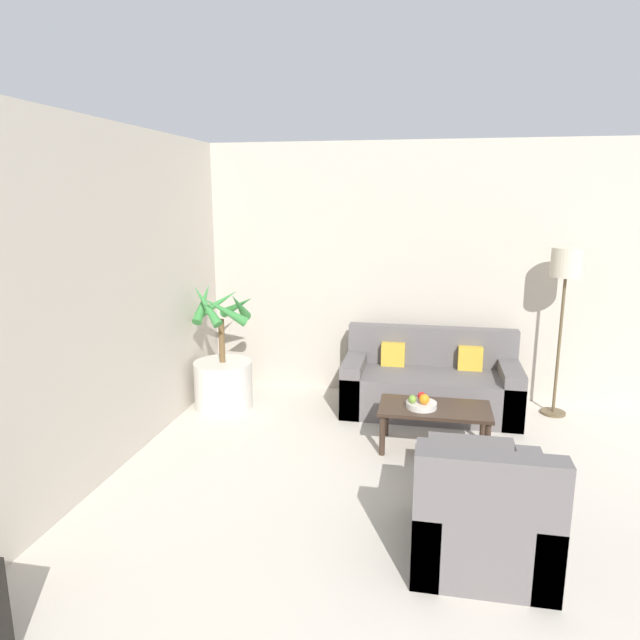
% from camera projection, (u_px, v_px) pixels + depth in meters
% --- Properties ---
extents(wall_back, '(7.69, 0.06, 2.70)m').
position_uv_depth(wall_back, '(493.00, 274.00, 5.92)').
color(wall_back, '#BCB2A3').
rests_on(wall_back, ground_plane).
extents(potted_palm, '(0.68, 0.70, 1.30)m').
position_uv_depth(potted_palm, '(223.00, 373.00, 5.85)').
color(potted_palm, beige).
rests_on(potted_palm, ground_plane).
extents(sofa_loveseat, '(1.72, 0.78, 0.82)m').
position_uv_depth(sofa_loveseat, '(430.00, 385.00, 5.75)').
color(sofa_loveseat, '#605B5B').
rests_on(sofa_loveseat, ground_plane).
extents(floor_lamp, '(0.29, 0.29, 1.66)m').
position_uv_depth(floor_lamp, '(566.00, 275.00, 5.43)').
color(floor_lamp, brown).
rests_on(floor_lamp, ground_plane).
extents(coffee_table, '(0.94, 0.50, 0.38)m').
position_uv_depth(coffee_table, '(435.00, 413.00, 4.88)').
color(coffee_table, '#38281E').
rests_on(coffee_table, ground_plane).
extents(fruit_bowl, '(0.26, 0.26, 0.05)m').
position_uv_depth(fruit_bowl, '(421.00, 405.00, 4.83)').
color(fruit_bowl, beige).
rests_on(fruit_bowl, coffee_table).
extents(apple_red, '(0.07, 0.07, 0.07)m').
position_uv_depth(apple_red, '(422.00, 396.00, 4.87)').
color(apple_red, red).
rests_on(apple_red, fruit_bowl).
extents(apple_green, '(0.07, 0.07, 0.07)m').
position_uv_depth(apple_green, '(412.00, 399.00, 4.80)').
color(apple_green, olive).
rests_on(apple_green, fruit_bowl).
extents(orange_fruit, '(0.09, 0.09, 0.09)m').
position_uv_depth(orange_fruit, '(424.00, 399.00, 4.77)').
color(orange_fruit, orange).
rests_on(orange_fruit, fruit_bowl).
extents(armchair, '(0.80, 0.88, 0.81)m').
position_uv_depth(armchair, '(481.00, 515.00, 3.42)').
color(armchair, '#605B5B').
rests_on(armchair, ground_plane).
extents(ottoman, '(0.63, 0.45, 0.35)m').
position_uv_depth(ottoman, '(471.00, 469.00, 4.20)').
color(ottoman, '#605B5B').
rests_on(ottoman, ground_plane).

